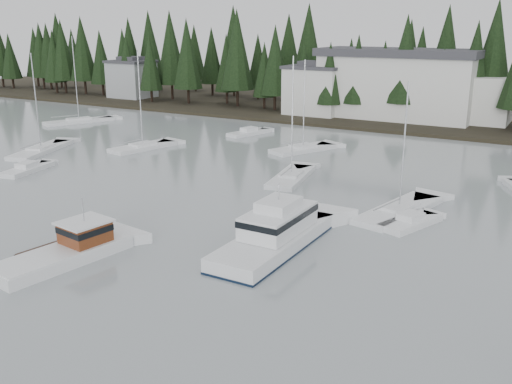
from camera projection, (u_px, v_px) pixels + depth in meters
far_shore_land at (446, 111)px, 103.00m from camera, size 240.00×54.00×1.00m
conifer_treeline at (431, 119)px, 93.86m from camera, size 200.00×22.00×20.00m
house_west at (315, 89)px, 95.31m from camera, size 9.54×7.42×8.75m
house_far_west at (132, 78)px, 117.09m from camera, size 8.48×7.42×8.25m
harbor_inn at (410, 85)px, 90.58m from camera, size 29.50×11.50×10.90m
lobster_boat_brown at (68, 252)px, 38.04m from camera, size 5.63×9.67×4.61m
cabin_cruiser_center at (276, 237)px, 40.07m from camera, size 3.91×12.37×5.31m
sailboat_0 at (399, 212)px, 47.58m from camera, size 5.13×10.87×11.42m
sailboat_2 at (303, 150)px, 70.76m from camera, size 6.30×9.18×11.64m
sailboat_4 at (79, 122)px, 90.87m from camera, size 6.77×11.04×13.88m
sailboat_5 at (291, 179)px, 57.88m from camera, size 4.29×9.40×12.79m
sailboat_6 at (143, 148)px, 71.91m from camera, size 4.70×9.19×12.69m
sailboat_9 at (41, 151)px, 70.22m from camera, size 6.18×11.14×12.43m
runabout_0 at (27, 170)px, 60.87m from camera, size 3.41×6.73×1.42m
runabout_1 at (410, 224)px, 44.63m from camera, size 3.99×6.20×1.42m
runabout_3 at (249, 134)px, 81.17m from camera, size 3.95×7.25×1.42m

